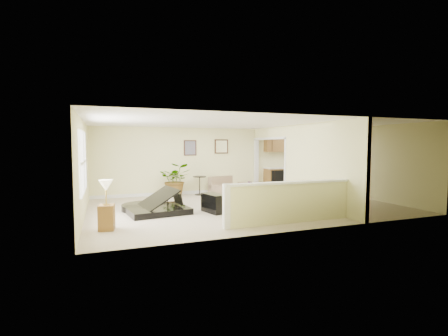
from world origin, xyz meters
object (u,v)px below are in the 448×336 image
object	(u,v)px
piano_bench	(214,203)
accent_table	(200,183)
piano	(155,190)
lamp_stand	(106,209)
loveseat	(229,185)
palm_plant	(176,180)
small_plant	(250,189)

from	to	relation	value
piano_bench	accent_table	distance (m)	3.24
piano	lamp_stand	size ratio (longest dim) A/B	1.86
piano	loveseat	size ratio (longest dim) A/B	1.13
piano	piano_bench	xyz separation A→B (m)	(1.52, -0.62, -0.37)
piano_bench	loveseat	distance (m)	3.67
loveseat	palm_plant	bearing A→B (deg)	158.82
piano	piano_bench	size ratio (longest dim) A/B	2.66
loveseat	palm_plant	xyz separation A→B (m)	(-2.11, -0.05, 0.27)
palm_plant	small_plant	world-z (taller)	palm_plant
piano_bench	small_plant	world-z (taller)	piano_bench
piano_bench	loveseat	xyz separation A→B (m)	(1.72, 3.25, 0.07)
accent_table	small_plant	bearing A→B (deg)	-17.18
loveseat	accent_table	world-z (taller)	loveseat
palm_plant	lamp_stand	size ratio (longest dim) A/B	1.19
piano_bench	accent_table	bearing A→B (deg)	80.96
piano	accent_table	world-z (taller)	piano
piano	lamp_stand	distance (m)	2.03
loveseat	small_plant	distance (m)	0.87
piano_bench	loveseat	world-z (taller)	loveseat
piano	loveseat	bearing A→B (deg)	30.66
piano	piano_bench	bearing A→B (deg)	-30.69
palm_plant	accent_table	bearing A→B (deg)	-0.00
piano	small_plant	xyz separation A→B (m)	(3.84, 2.01, -0.41)
palm_plant	small_plant	size ratio (longest dim) A/B	2.67
piano_bench	accent_table	size ratio (longest dim) A/B	1.10
piano_bench	accent_table	xyz separation A→B (m)	(0.51, 3.20, 0.19)
accent_table	lamp_stand	bearing A→B (deg)	-128.54
loveseat	lamp_stand	bearing A→B (deg)	-159.63
small_plant	loveseat	bearing A→B (deg)	134.70
loveseat	piano	bearing A→B (deg)	-163.53
accent_table	loveseat	bearing A→B (deg)	2.30
piano	loveseat	distance (m)	4.18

